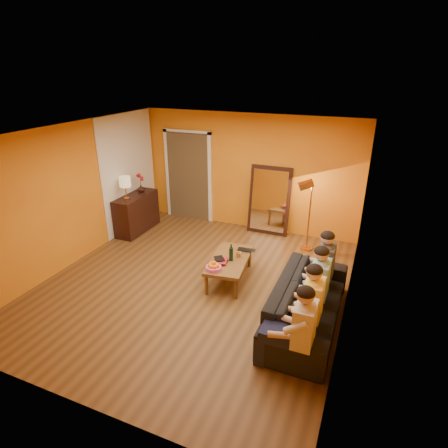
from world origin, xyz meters
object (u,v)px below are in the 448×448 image
at_px(dog, 297,290).
at_px(tumbler, 238,255).
at_px(person_mid_left, 312,306).
at_px(sofa, 307,303).
at_px(coffee_table, 229,269).
at_px(laptop, 246,251).
at_px(table_lamp, 126,188).
at_px(person_far_right, 325,267).
at_px(person_mid_right, 319,285).
at_px(floor_lamp, 309,217).
at_px(person_far_left, 304,331).
at_px(vase, 141,188).
at_px(wine_bottle, 231,252).
at_px(sideboard, 137,213).
at_px(mirror_frame, 269,200).

bearing_deg(dog, tumbler, 153.89).
bearing_deg(person_mid_left, sofa, 106.11).
distance_m(coffee_table, laptop, 0.45).
relative_size(table_lamp, person_far_right, 0.42).
xyz_separation_m(table_lamp, coffee_table, (2.75, -0.88, -0.90)).
relative_size(coffee_table, tumbler, 12.52).
bearing_deg(sofa, person_mid_right, -52.43).
xyz_separation_m(floor_lamp, dog, (0.23, -2.03, -0.43)).
distance_m(person_far_left, vase, 5.36).
bearing_deg(person_mid_right, floor_lamp, 104.59).
height_order(person_mid_left, vase, person_mid_left).
relative_size(person_mid_right, wine_bottle, 3.94).
xyz_separation_m(table_lamp, floor_lamp, (3.78, 0.84, -0.39)).
xyz_separation_m(floor_lamp, vase, (-3.78, -0.29, 0.22)).
xyz_separation_m(sideboard, vase, (0.00, 0.25, 0.51)).
xyz_separation_m(person_far_left, person_far_right, (0.00, 1.65, 0.00)).
distance_m(sideboard, floor_lamp, 3.83).
distance_m(floor_lamp, person_far_right, 1.83).
bearing_deg(person_far_left, sideboard, 147.00).
xyz_separation_m(person_far_left, person_mid_left, (0.00, 0.55, 0.00)).
bearing_deg(person_far_right, dog, -139.98).
relative_size(mirror_frame, person_far_left, 1.25).
bearing_deg(person_mid_right, person_far_left, -90.00).
bearing_deg(vase, mirror_frame, 16.57).
relative_size(sideboard, laptop, 3.61).
xyz_separation_m(table_lamp, person_mid_left, (4.37, -1.99, -0.49)).
distance_m(sideboard, vase, 0.57).
bearing_deg(tumbler, mirror_frame, 92.03).
height_order(table_lamp, coffee_table, table_lamp).
height_order(coffee_table, wine_bottle, wine_bottle).
relative_size(mirror_frame, tumbler, 15.60).
bearing_deg(wine_bottle, person_far_left, -45.65).
height_order(wine_bottle, laptop, wine_bottle).
relative_size(mirror_frame, sofa, 0.66).
height_order(mirror_frame, coffee_table, mirror_frame).
distance_m(mirror_frame, person_mid_left, 3.72).
height_order(sideboard, tumbler, sideboard).
height_order(person_mid_left, laptop, person_mid_left).
relative_size(tumbler, vase, 0.56).
relative_size(mirror_frame, person_far_right, 1.25).
distance_m(tumbler, laptop, 0.24).
distance_m(person_mid_left, vase, 5.06).
xyz_separation_m(mirror_frame, laptop, (0.14, -1.91, -0.33)).
relative_size(wine_bottle, laptop, 0.95).
relative_size(sideboard, vase, 6.78).
height_order(table_lamp, person_mid_right, table_lamp).
height_order(table_lamp, tumbler, table_lamp).
relative_size(dog, vase, 3.34).
relative_size(sofa, person_mid_left, 1.89).
distance_m(dog, person_mid_right, 0.54).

